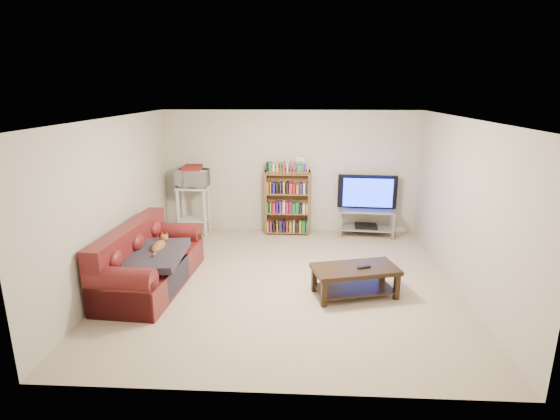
# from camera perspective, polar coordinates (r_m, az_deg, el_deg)

# --- Properties ---
(floor) EXTENTS (5.00, 5.00, 0.00)m
(floor) POSITION_cam_1_polar(r_m,az_deg,el_deg) (6.63, 0.69, -9.30)
(floor) COLOR #C1AC8F
(floor) RESTS_ON ground
(ceiling) EXTENTS (5.00, 5.00, 0.00)m
(ceiling) POSITION_cam_1_polar(r_m,az_deg,el_deg) (6.03, 0.76, 11.87)
(ceiling) COLOR white
(ceiling) RESTS_ON ground
(wall_back) EXTENTS (5.00, 0.00, 5.00)m
(wall_back) POSITION_cam_1_polar(r_m,az_deg,el_deg) (8.66, 1.40, 4.98)
(wall_back) COLOR beige
(wall_back) RESTS_ON ground
(wall_front) EXTENTS (5.00, 0.00, 5.00)m
(wall_front) POSITION_cam_1_polar(r_m,az_deg,el_deg) (3.86, -0.81, -8.69)
(wall_front) COLOR beige
(wall_front) RESTS_ON ground
(wall_left) EXTENTS (0.00, 5.00, 5.00)m
(wall_left) POSITION_cam_1_polar(r_m,az_deg,el_deg) (6.80, -20.84, 1.01)
(wall_left) COLOR beige
(wall_left) RESTS_ON ground
(wall_right) EXTENTS (0.00, 5.00, 5.00)m
(wall_right) POSITION_cam_1_polar(r_m,az_deg,el_deg) (6.62, 22.90, 0.42)
(wall_right) COLOR beige
(wall_right) RESTS_ON ground
(sofa) EXTENTS (1.05, 2.15, 0.90)m
(sofa) POSITION_cam_1_polar(r_m,az_deg,el_deg) (6.68, -17.02, -6.89)
(sofa) COLOR maroon
(sofa) RESTS_ON floor
(blanket) EXTENTS (0.83, 1.06, 0.18)m
(blanket) POSITION_cam_1_polar(r_m,az_deg,el_deg) (6.41, -16.19, -5.72)
(blanket) COLOR #2C2832
(blanket) RESTS_ON sofa
(cat) EXTENTS (0.27, 0.59, 0.17)m
(cat) POSITION_cam_1_polar(r_m,az_deg,el_deg) (6.55, -15.58, -4.64)
(cat) COLOR brown
(cat) RESTS_ON sofa
(coffee_table) EXTENTS (1.27, 0.85, 0.42)m
(coffee_table) POSITION_cam_1_polar(r_m,az_deg,el_deg) (6.19, 9.77, -8.46)
(coffee_table) COLOR black
(coffee_table) RESTS_ON floor
(remote) EXTENTS (0.19, 0.12, 0.02)m
(remote) POSITION_cam_1_polar(r_m,az_deg,el_deg) (6.13, 10.93, -7.36)
(remote) COLOR black
(remote) RESTS_ON coffee_table
(tv_stand) EXTENTS (1.09, 0.56, 0.53)m
(tv_stand) POSITION_cam_1_polar(r_m,az_deg,el_deg) (8.68, 11.18, -1.01)
(tv_stand) COLOR #999EA3
(tv_stand) RESTS_ON floor
(television) EXTENTS (1.15, 0.24, 0.66)m
(television) POSITION_cam_1_polar(r_m,az_deg,el_deg) (8.56, 11.36, 2.21)
(television) COLOR black
(television) RESTS_ON tv_stand
(dvd_player) EXTENTS (0.45, 0.33, 0.06)m
(dvd_player) POSITION_cam_1_polar(r_m,az_deg,el_deg) (8.73, 11.13, -2.06)
(dvd_player) COLOR black
(dvd_player) RESTS_ON tv_stand
(bookshelf) EXTENTS (0.88, 0.28, 1.27)m
(bookshelf) POSITION_cam_1_polar(r_m,az_deg,el_deg) (8.55, 0.98, 1.10)
(bookshelf) COLOR brown
(bookshelf) RESTS_ON floor
(shelf_clutter) EXTENTS (0.65, 0.20, 0.28)m
(shelf_clutter) POSITION_cam_1_polar(r_m,az_deg,el_deg) (8.41, 1.68, 5.87)
(shelf_clutter) COLOR silver
(shelf_clutter) RESTS_ON bookshelf
(microwave_stand) EXTENTS (0.61, 0.45, 0.96)m
(microwave_stand) POSITION_cam_1_polar(r_m,az_deg,el_deg) (8.70, -11.19, 0.79)
(microwave_stand) COLOR silver
(microwave_stand) RESTS_ON floor
(microwave) EXTENTS (0.60, 0.42, 0.33)m
(microwave) POSITION_cam_1_polar(r_m,az_deg,el_deg) (8.59, -11.36, 4.09)
(microwave) COLOR silver
(microwave) RESTS_ON microwave_stand
(game_boxes) EXTENTS (0.36, 0.31, 0.05)m
(game_boxes) POSITION_cam_1_polar(r_m,az_deg,el_deg) (8.56, -11.43, 5.33)
(game_boxes) COLOR maroon
(game_boxes) RESTS_ON microwave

